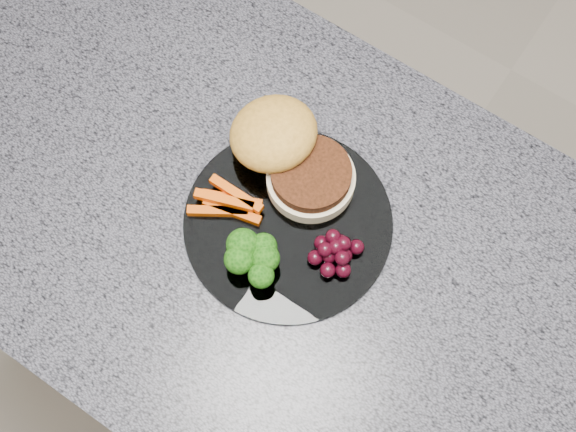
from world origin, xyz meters
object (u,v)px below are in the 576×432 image
object	(u,v)px
grape_bunch	(335,252)
plate	(288,223)
island_cabinet	(305,342)
burger	(287,151)

from	to	relation	value
grape_bunch	plate	bearing A→B (deg)	176.12
island_cabinet	burger	xyz separation A→B (m)	(-0.10, 0.09, 0.50)
burger	plate	bearing A→B (deg)	-53.96
island_cabinet	plate	bearing A→B (deg)	158.30
plate	grape_bunch	world-z (taller)	grape_bunch
island_cabinet	burger	bearing A→B (deg)	137.91
plate	burger	distance (m)	0.09
burger	grape_bunch	xyz separation A→B (m)	(0.12, -0.07, -0.01)
island_cabinet	burger	size ratio (longest dim) A/B	6.68
island_cabinet	grape_bunch	size ratio (longest dim) A/B	18.97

